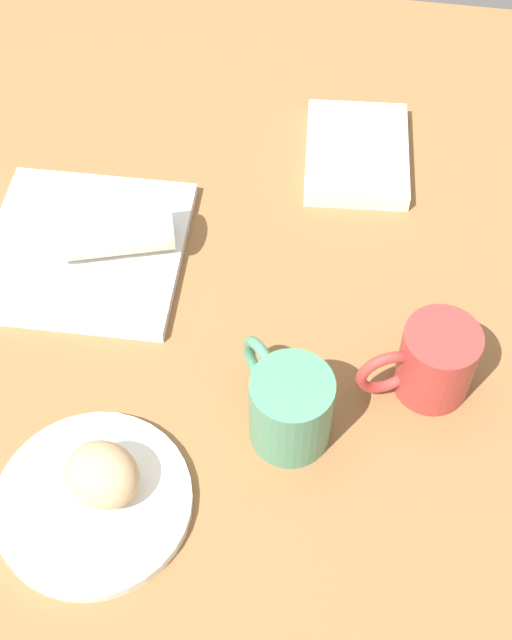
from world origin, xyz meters
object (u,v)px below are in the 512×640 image
coffee_mug (289,406)px  sauce_cup (39,236)px  book_stack (357,153)px  square_plate (86,249)px  breakfast_wrap (116,230)px  round_plate (94,502)px  second_mug (433,361)px  scone_pastry (98,474)px

coffee_mug → sauce_cup: bearing=58.9°
sauce_cup → book_stack: sauce_cup is taller
square_plate → breakfast_wrap: breakfast_wrap is taller
breakfast_wrap → book_stack: bearing=110.3°
breakfast_wrap → book_stack: breakfast_wrap is taller
round_plate → breakfast_wrap: (32.13, 5.18, 3.93)cm
book_stack → second_mug: 35.48cm
round_plate → coffee_mug: coffee_mug is taller
sauce_cup → second_mug: (-12.01, -47.00, 1.80)cm
sauce_cup → coffee_mug: size_ratio=0.39×
sauce_cup → square_plate: bearing=-84.5°
coffee_mug → second_mug: coffee_mug is taller
breakfast_wrap → coffee_mug: coffee_mug is taller
second_mug → breakfast_wrap: bearing=71.0°
scone_pastry → sauce_cup: bearing=27.2°
round_plate → breakfast_wrap: breakfast_wrap is taller
breakfast_wrap → book_stack: 34.14cm
scone_pastry → sauce_cup: (29.81, 15.29, -1.39)cm
sauce_cup → coffee_mug: 38.25cm
breakfast_wrap → coffee_mug: (-20.67, -23.19, 0.32)cm
square_plate → book_stack: (21.14, -31.13, 0.37)cm
scone_pastry → sauce_cup: size_ratio=1.61×
round_plate → coffee_mug: bearing=-57.6°
breakfast_wrap → book_stack: (20.73, -26.90, -3.46)cm
round_plate → breakfast_wrap: 32.78cm
breakfast_wrap → second_mug: second_mug is taller
round_plate → sauce_cup: bearing=25.2°
round_plate → square_plate: square_plate is taller
round_plate → scone_pastry: 3.97cm
square_plate → breakfast_wrap: size_ratio=1.77×
scone_pastry → sauce_cup: scone_pastry is taller
square_plate → second_mug: bearing=-106.7°
book_stack → sauce_cup: bearing=120.7°
round_plate → second_mug: (19.19, -32.32, 4.07)cm
book_stack → second_mug: second_mug is taller
square_plate → coffee_mug: size_ratio=1.96×
square_plate → second_mug: 43.74cm
book_stack → coffee_mug: coffee_mug is taller
sauce_cup → scone_pastry: bearing=-152.8°
sauce_cup → round_plate: bearing=-154.8°
coffee_mug → book_stack: bearing=-5.1°
sauce_cup → second_mug: bearing=-104.3°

